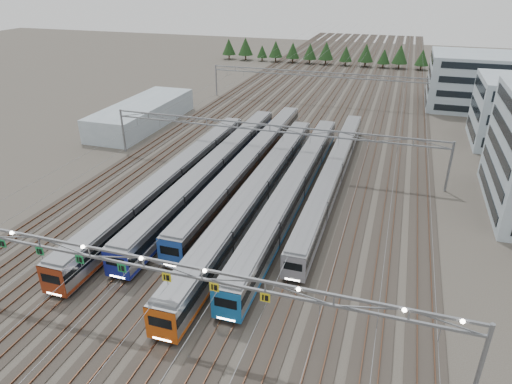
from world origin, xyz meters
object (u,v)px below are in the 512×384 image
(train_c, at_px, (250,163))
(west_shed, at_px, (143,114))
(train_b, at_px, (214,169))
(train_e, at_px, (294,187))
(train_d, at_px, (258,192))
(train_a, at_px, (173,179))
(gantry_near, at_px, (142,265))
(gantry_mid, at_px, (270,133))
(gantry_far, at_px, (320,78))
(depot_bldg_north, at_px, (477,81))
(train_f, at_px, (333,173))

(train_c, relative_size, west_shed, 1.86)
(train_b, height_order, train_e, train_b)
(train_d, xyz_separation_m, west_shed, (-35.53, 29.32, 0.10))
(train_a, relative_size, gantry_near, 0.94)
(train_c, height_order, gantry_mid, gantry_mid)
(gantry_far, bearing_deg, train_c, -92.64)
(train_c, distance_m, train_d, 10.92)
(train_e, xyz_separation_m, depot_bldg_north, (29.99, 62.80, 4.19))
(train_e, xyz_separation_m, gantry_near, (-6.80, -29.78, 4.84))
(train_f, bearing_deg, west_shed, 157.19)
(train_c, bearing_deg, train_e, -36.35)
(west_shed, bearing_deg, train_f, -22.81)
(train_e, bearing_deg, train_a, -171.31)
(train_e, relative_size, gantry_far, 0.98)
(train_b, xyz_separation_m, train_d, (9.00, -5.84, 0.00))
(gantry_mid, height_order, west_shed, gantry_mid)
(train_e, relative_size, depot_bldg_north, 2.50)
(train_b, xyz_separation_m, train_c, (4.50, 4.11, -0.00))
(train_a, distance_m, west_shed, 36.22)
(train_b, distance_m, train_d, 10.73)
(gantry_mid, bearing_deg, gantry_near, -90.07)
(depot_bldg_north, xyz_separation_m, west_shed, (-70.01, -36.80, -4.05))
(train_c, height_order, train_d, train_d)
(gantry_near, xyz_separation_m, west_shed, (-33.23, 55.78, -4.70))
(gantry_far, bearing_deg, gantry_near, -90.03)
(train_c, bearing_deg, train_a, -133.83)
(gantry_mid, xyz_separation_m, depot_bldg_north, (36.74, 52.46, 0.05))
(gantry_near, height_order, gantry_mid, gantry_near)
(train_a, height_order, train_d, train_d)
(train_d, bearing_deg, train_a, 177.57)
(train_a, height_order, train_c, train_c)
(train_a, height_order, west_shed, west_shed)
(train_c, height_order, depot_bldg_north, depot_bldg_north)
(train_a, bearing_deg, gantry_mid, 49.32)
(train_e, bearing_deg, gantry_far, 96.95)
(train_d, relative_size, train_f, 1.06)
(west_shed, bearing_deg, train_e, -33.00)
(train_b, bearing_deg, train_f, 14.81)
(gantry_mid, bearing_deg, west_shed, 154.80)
(train_e, bearing_deg, train_c, 143.65)
(train_f, bearing_deg, gantry_near, -106.96)
(gantry_near, bearing_deg, gantry_mid, 89.93)
(train_f, height_order, gantry_far, gantry_far)
(gantry_near, relative_size, gantry_mid, 1.00)
(train_e, xyz_separation_m, gantry_mid, (-6.75, 10.34, 4.14))
(train_d, height_order, gantry_near, gantry_near)
(train_b, bearing_deg, gantry_mid, 49.22)
(gantry_far, distance_m, west_shed, 44.55)
(train_b, height_order, train_c, train_b)
(train_d, bearing_deg, train_c, 114.34)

